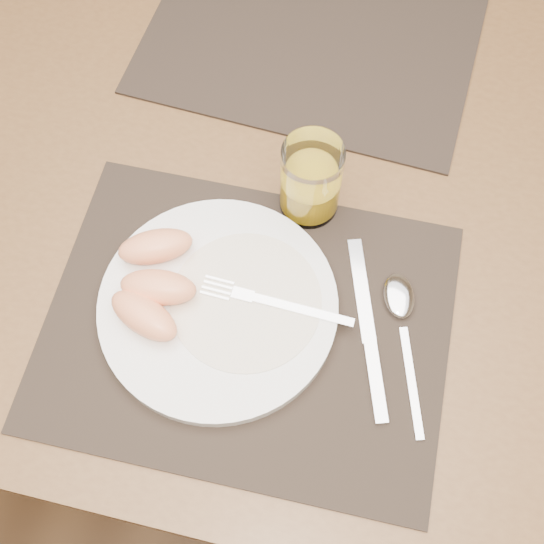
{
  "coord_description": "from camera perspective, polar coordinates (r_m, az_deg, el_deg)",
  "views": [
    {
      "loc": [
        0.09,
        -0.48,
        1.47
      ],
      "look_at": [
        0.01,
        -0.16,
        0.77
      ],
      "focal_mm": 45.0,
      "sensor_mm": 36.0,
      "label": 1
    }
  ],
  "objects": [
    {
      "name": "juice_glass",
      "position": [
        0.8,
        3.25,
        7.47
      ],
      "size": [
        0.07,
        0.07,
        0.11
      ],
      "color": "white",
      "rests_on": "placemat_near"
    },
    {
      "name": "table",
      "position": [
        0.94,
        1.32,
        6.0
      ],
      "size": [
        1.4,
        0.9,
        0.75
      ],
      "color": "brown",
      "rests_on": "ground"
    },
    {
      "name": "knife",
      "position": [
        0.77,
        8.17,
        -5.86
      ],
      "size": [
        0.08,
        0.21,
        0.01
      ],
      "color": "silver",
      "rests_on": "placemat_near"
    },
    {
      "name": "ground",
      "position": [
        1.55,
        0.8,
        -6.83
      ],
      "size": [
        5.0,
        5.0,
        0.0
      ],
      "primitive_type": "plane",
      "color": "#55371D",
      "rests_on": "ground"
    },
    {
      "name": "placemat_far",
      "position": [
        1.01,
        3.4,
        19.19
      ],
      "size": [
        0.47,
        0.38,
        0.0
      ],
      "primitive_type": "cube",
      "rotation": [
        0.0,
        0.0,
        -0.06
      ],
      "color": "black",
      "rests_on": "table"
    },
    {
      "name": "spoon",
      "position": [
        0.78,
        10.72,
        -2.97
      ],
      "size": [
        0.08,
        0.19,
        0.01
      ],
      "color": "silver",
      "rests_on": "placemat_near"
    },
    {
      "name": "plate",
      "position": [
        0.77,
        -4.52,
        -2.84
      ],
      "size": [
        0.27,
        0.27,
        0.02
      ],
      "primitive_type": "cylinder",
      "color": "white",
      "rests_on": "placemat_near"
    },
    {
      "name": "placemat_near",
      "position": [
        0.77,
        -2.06,
        -4.44
      ],
      "size": [
        0.45,
        0.36,
        0.0
      ],
      "primitive_type": "cube",
      "rotation": [
        0.0,
        0.0,
        0.01
      ],
      "color": "black",
      "rests_on": "table"
    },
    {
      "name": "fork",
      "position": [
        0.76,
        -0.71,
        -2.36
      ],
      "size": [
        0.18,
        0.03,
        0.0
      ],
      "color": "silver",
      "rests_on": "plate"
    },
    {
      "name": "plate_dressing",
      "position": [
        0.76,
        -2.2,
        -2.4
      ],
      "size": [
        0.17,
        0.17,
        0.0
      ],
      "color": "white",
      "rests_on": "plate"
    },
    {
      "name": "grapefruit_wedges",
      "position": [
        0.76,
        -9.95,
        -0.87
      ],
      "size": [
        0.11,
        0.15,
        0.03
      ],
      "color": "#F89B65",
      "rests_on": "plate"
    }
  ]
}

